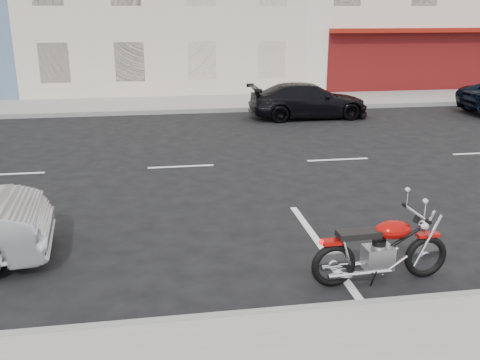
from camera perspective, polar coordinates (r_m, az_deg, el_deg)
name	(u,v)px	position (r m, az deg, el deg)	size (l,w,h in m)	color
ground	(261,163)	(13.38, 2.26, 1.82)	(120.00, 120.00, 0.00)	black
sidewalk_far	(91,106)	(21.75, -15.57, 7.59)	(80.00, 3.40, 0.15)	gray
curb_far	(86,114)	(20.09, -16.06, 6.77)	(80.00, 0.12, 0.16)	gray
motorcycle	(428,247)	(8.07, 19.44, -6.76)	(2.02, 0.67, 1.01)	black
car_far	(308,101)	(19.14, 7.29, 8.40)	(1.71, 4.20, 1.22)	black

